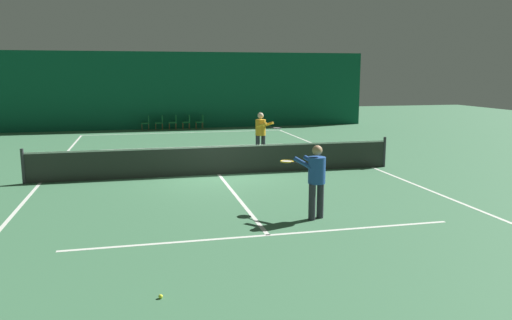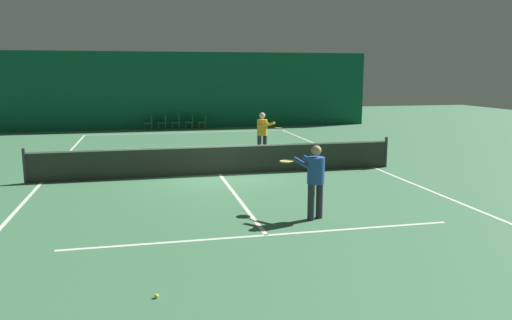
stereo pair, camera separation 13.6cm
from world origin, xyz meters
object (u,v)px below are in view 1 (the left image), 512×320
(courtside_chair_1, at_px, (160,122))
(courtside_chair_4, at_px, (201,121))
(courtside_chair_0, at_px, (147,122))
(tennis_ball, at_px, (161,296))
(player_far, at_px, (261,131))
(courtside_chair_2, at_px, (174,121))
(tennis_net, at_px, (219,159))
(player_near, at_px, (315,176))
(courtside_chair_3, at_px, (187,121))

(courtside_chair_1, height_order, courtside_chair_4, same)
(courtside_chair_0, xyz_separation_m, tennis_ball, (-0.25, -22.48, -0.45))
(player_far, xyz_separation_m, courtside_chair_2, (-2.66, 10.61, -0.54))
(tennis_net, relative_size, courtside_chair_0, 14.29)
(player_near, distance_m, tennis_ball, 5.08)
(courtside_chair_0, bearing_deg, courtside_chair_1, 90.00)
(courtside_chair_1, xyz_separation_m, courtside_chair_4, (2.36, 0.00, 0.00))
(player_near, height_order, courtside_chair_1, player_near)
(player_far, height_order, courtside_chair_3, player_far)
(player_far, xyz_separation_m, courtside_chair_4, (-1.09, 10.61, -0.54))
(courtside_chair_1, relative_size, courtside_chair_3, 1.00)
(tennis_ball, bearing_deg, courtside_chair_3, 83.37)
(tennis_net, xyz_separation_m, courtside_chair_4, (1.10, 13.62, -0.03))
(player_near, height_order, courtside_chair_0, player_near)
(player_far, distance_m, courtside_chair_0, 11.43)
(player_near, relative_size, courtside_chair_4, 2.03)
(courtside_chair_0, bearing_deg, tennis_net, 8.55)
(tennis_net, xyz_separation_m, player_near, (1.35, -5.47, 0.48))
(player_near, distance_m, courtside_chair_2, 19.19)
(courtside_chair_4, bearing_deg, courtside_chair_3, -90.00)
(player_far, relative_size, courtside_chair_1, 2.11)
(player_near, xyz_separation_m, player_far, (0.83, 8.49, 0.03))
(courtside_chair_4, relative_size, tennis_ball, 12.73)
(player_near, distance_m, courtside_chair_3, 19.13)
(courtside_chair_3, bearing_deg, courtside_chair_0, -90.00)
(courtside_chair_0, height_order, courtside_chair_1, same)
(player_near, bearing_deg, courtside_chair_3, -22.39)
(courtside_chair_1, bearing_deg, courtside_chair_4, 90.00)
(courtside_chair_4, bearing_deg, courtside_chair_1, -90.00)
(tennis_net, xyz_separation_m, player_far, (2.19, 3.01, 0.52))
(courtside_chair_0, distance_m, courtside_chair_4, 3.14)
(player_far, relative_size, tennis_ball, 26.80)
(player_near, xyz_separation_m, courtside_chair_0, (-3.40, 19.09, -0.51))
(tennis_net, relative_size, courtside_chair_1, 14.29)
(player_near, bearing_deg, courtside_chair_4, -24.75)
(tennis_net, height_order, player_near, player_near)
(courtside_chair_2, relative_size, tennis_ball, 12.73)
(player_far, distance_m, courtside_chair_1, 11.17)
(tennis_net, bearing_deg, courtside_chair_3, 88.69)
(courtside_chair_1, bearing_deg, player_far, 18.01)
(courtside_chair_1, bearing_deg, courtside_chair_3, 90.00)
(player_far, xyz_separation_m, tennis_ball, (-4.49, -11.88, -1.00))
(courtside_chair_0, relative_size, courtside_chair_3, 1.00)
(tennis_net, distance_m, courtside_chair_3, 13.62)
(player_near, relative_size, courtside_chair_1, 2.03)
(courtside_chair_2, bearing_deg, tennis_ball, -4.64)
(courtside_chair_0, distance_m, courtside_chair_1, 0.79)
(courtside_chair_4, bearing_deg, courtside_chair_0, -90.00)
(tennis_net, distance_m, player_near, 5.66)
(player_near, xyz_separation_m, tennis_ball, (-3.65, -3.39, -0.96))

